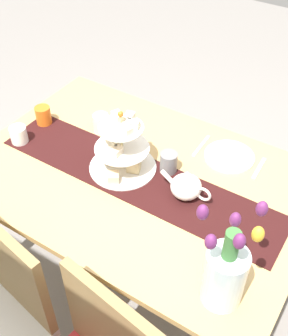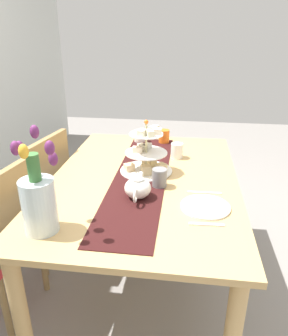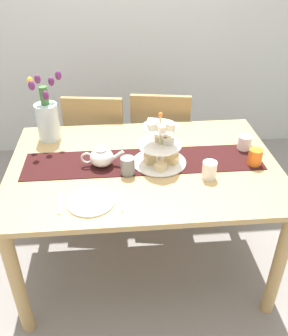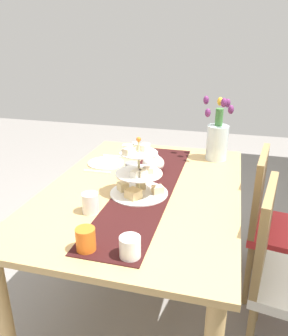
{
  "view_description": "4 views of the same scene",
  "coord_description": "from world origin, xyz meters",
  "px_view_note": "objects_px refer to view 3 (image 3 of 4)",
  "views": [
    {
      "loc": [
        -0.76,
        1.15,
        2.08
      ],
      "look_at": [
        -0.04,
        0.02,
        0.84
      ],
      "focal_mm": 46.43,
      "sensor_mm": 36.0,
      "label": 1
    },
    {
      "loc": [
        -1.63,
        -0.22,
        1.54
      ],
      "look_at": [
        -0.06,
        -0.01,
        0.85
      ],
      "focal_mm": 35.12,
      "sensor_mm": 36.0,
      "label": 2
    },
    {
      "loc": [
        -0.15,
        -1.73,
        1.86
      ],
      "look_at": [
        -0.01,
        -0.08,
        0.78
      ],
      "focal_mm": 39.35,
      "sensor_mm": 36.0,
      "label": 3
    },
    {
      "loc": [
        1.6,
        0.43,
        1.53
      ],
      "look_at": [
        -0.07,
        -0.02,
        0.85
      ],
      "focal_mm": 36.0,
      "sensor_mm": 36.0,
      "label": 4
    }
  ],
  "objects_px": {
    "chair_left": "(98,142)",
    "mug_grey": "(128,166)",
    "tiered_cake_stand": "(160,148)",
    "cream_jug": "(244,143)",
    "tulip_vase": "(47,117)",
    "mug_white_text": "(209,170)",
    "knife_left": "(121,200)",
    "mug_orange": "(255,157)",
    "chair_right": "(160,140)",
    "teapot": "(101,157)",
    "dining_table": "(144,179)",
    "dinner_plate_left": "(91,202)",
    "fork_left": "(60,204)"
  },
  "relations": [
    {
      "from": "tiered_cake_stand",
      "to": "cream_jug",
      "type": "distance_m",
      "value": 0.53
    },
    {
      "from": "teapot",
      "to": "tulip_vase",
      "type": "bearing_deg",
      "value": 132.9
    },
    {
      "from": "tulip_vase",
      "to": "dinner_plate_left",
      "type": "distance_m",
      "value": 0.74
    },
    {
      "from": "cream_jug",
      "to": "mug_grey",
      "type": "distance_m",
      "value": 0.73
    },
    {
      "from": "cream_jug",
      "to": "mug_orange",
      "type": "height_order",
      "value": "mug_orange"
    },
    {
      "from": "knife_left",
      "to": "mug_white_text",
      "type": "distance_m",
      "value": 0.5
    },
    {
      "from": "tiered_cake_stand",
      "to": "teapot",
      "type": "bearing_deg",
      "value": 179.65
    },
    {
      "from": "teapot",
      "to": "mug_white_text",
      "type": "distance_m",
      "value": 0.59
    },
    {
      "from": "tulip_vase",
      "to": "chair_left",
      "type": "bearing_deg",
      "value": 55.21
    },
    {
      "from": "tulip_vase",
      "to": "fork_left",
      "type": "height_order",
      "value": "tulip_vase"
    },
    {
      "from": "chair_right",
      "to": "cream_jug",
      "type": "bearing_deg",
      "value": -56.44
    },
    {
      "from": "tiered_cake_stand",
      "to": "mug_orange",
      "type": "xyz_separation_m",
      "value": [
        0.52,
        -0.06,
        -0.05
      ]
    },
    {
      "from": "cream_jug",
      "to": "mug_white_text",
      "type": "xyz_separation_m",
      "value": [
        -0.28,
        -0.28,
        0.01
      ]
    },
    {
      "from": "chair_right",
      "to": "mug_white_text",
      "type": "bearing_deg",
      "value": -81.34
    },
    {
      "from": "chair_left",
      "to": "mug_white_text",
      "type": "relative_size",
      "value": 9.58
    },
    {
      "from": "chair_left",
      "to": "tiered_cake_stand",
      "type": "xyz_separation_m",
      "value": [
        0.37,
        -0.74,
        0.36
      ]
    },
    {
      "from": "cream_jug",
      "to": "mug_grey",
      "type": "xyz_separation_m",
      "value": [
        -0.7,
        -0.21,
        0.01
      ]
    },
    {
      "from": "mug_grey",
      "to": "mug_orange",
      "type": "distance_m",
      "value": 0.7
    },
    {
      "from": "fork_left",
      "to": "mug_grey",
      "type": "relative_size",
      "value": 1.58
    },
    {
      "from": "mug_white_text",
      "to": "tulip_vase",
      "type": "bearing_deg",
      "value": 149.86
    },
    {
      "from": "chair_right",
      "to": "mug_grey",
      "type": "height_order",
      "value": "chair_right"
    },
    {
      "from": "mug_grey",
      "to": "mug_white_text",
      "type": "relative_size",
      "value": 1.0
    },
    {
      "from": "chair_right",
      "to": "fork_left",
      "type": "xyz_separation_m",
      "value": [
        -0.62,
        -1.07,
        0.26
      ]
    },
    {
      "from": "cream_jug",
      "to": "mug_white_text",
      "type": "relative_size",
      "value": 0.89
    },
    {
      "from": "tulip_vase",
      "to": "mug_white_text",
      "type": "xyz_separation_m",
      "value": [
        0.89,
        -0.51,
        -0.1
      ]
    },
    {
      "from": "dining_table",
      "to": "teapot",
      "type": "xyz_separation_m",
      "value": [
        -0.23,
        0.0,
        0.16
      ]
    },
    {
      "from": "mug_grey",
      "to": "mug_orange",
      "type": "height_order",
      "value": "mug_grey"
    },
    {
      "from": "fork_left",
      "to": "mug_grey",
      "type": "xyz_separation_m",
      "value": [
        0.34,
        0.23,
        0.05
      ]
    },
    {
      "from": "mug_grey",
      "to": "fork_left",
      "type": "bearing_deg",
      "value": -145.33
    },
    {
      "from": "mug_orange",
      "to": "knife_left",
      "type": "bearing_deg",
      "value": -160.63
    },
    {
      "from": "tulip_vase",
      "to": "mug_grey",
      "type": "relative_size",
      "value": 4.44
    },
    {
      "from": "chair_left",
      "to": "mug_grey",
      "type": "bearing_deg",
      "value": -77.08
    },
    {
      "from": "chair_left",
      "to": "chair_right",
      "type": "distance_m",
      "value": 0.48
    },
    {
      "from": "mug_white_text",
      "to": "mug_orange",
      "type": "height_order",
      "value": "same"
    },
    {
      "from": "tiered_cake_stand",
      "to": "mug_grey",
      "type": "height_order",
      "value": "tiered_cake_stand"
    },
    {
      "from": "chair_right",
      "to": "teapot",
      "type": "height_order",
      "value": "chair_right"
    },
    {
      "from": "teapot",
      "to": "mug_grey",
      "type": "height_order",
      "value": "teapot"
    },
    {
      "from": "chair_left",
      "to": "knife_left",
      "type": "xyz_separation_m",
      "value": [
        0.15,
        -1.07,
        0.26
      ]
    },
    {
      "from": "dining_table",
      "to": "teapot",
      "type": "relative_size",
      "value": 6.29
    },
    {
      "from": "dining_table",
      "to": "dinner_plate_left",
      "type": "bearing_deg",
      "value": -131.16
    },
    {
      "from": "mug_orange",
      "to": "teapot",
      "type": "bearing_deg",
      "value": 175.8
    },
    {
      "from": "mug_orange",
      "to": "tulip_vase",
      "type": "bearing_deg",
      "value": 160.6
    },
    {
      "from": "tulip_vase",
      "to": "knife_left",
      "type": "xyz_separation_m",
      "value": [
        0.42,
        -0.67,
        -0.14
      ]
    },
    {
      "from": "dinner_plate_left",
      "to": "mug_orange",
      "type": "bearing_deg",
      "value": 16.41
    },
    {
      "from": "dining_table",
      "to": "mug_orange",
      "type": "xyz_separation_m",
      "value": [
        0.61,
        -0.06,
        0.15
      ]
    },
    {
      "from": "teapot",
      "to": "dining_table",
      "type": "bearing_deg",
      "value": 0.0
    },
    {
      "from": "chair_left",
      "to": "mug_white_text",
      "type": "bearing_deg",
      "value": -55.85
    },
    {
      "from": "mug_grey",
      "to": "mug_orange",
      "type": "bearing_deg",
      "value": 2.55
    },
    {
      "from": "chair_right",
      "to": "cream_jug",
      "type": "height_order",
      "value": "chair_right"
    },
    {
      "from": "chair_left",
      "to": "mug_grey",
      "type": "distance_m",
      "value": 0.91
    }
  ]
}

